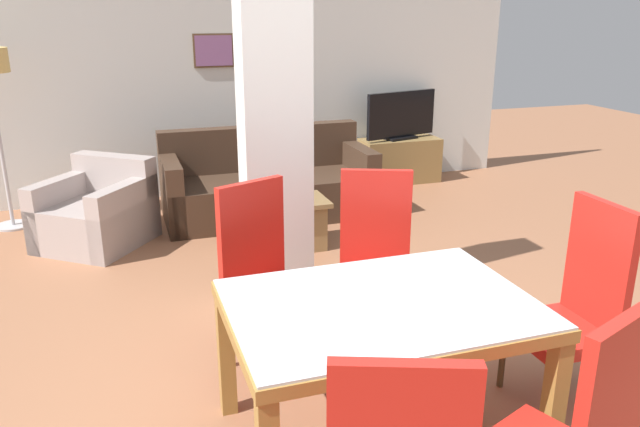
{
  "coord_description": "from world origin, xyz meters",
  "views": [
    {
      "loc": [
        -1.09,
        -2.38,
        2.04
      ],
      "look_at": [
        0.0,
        0.89,
        0.9
      ],
      "focal_mm": 35.0,
      "sensor_mm": 36.0,
      "label": 1
    }
  ],
  "objects_px": {
    "dining_chair_far_left": "(264,276)",
    "dining_chair_head_right": "(577,303)",
    "armchair": "(97,215)",
    "sofa": "(268,187)",
    "bottle": "(271,192)",
    "dining_table": "(380,332)",
    "tv_stand": "(399,160)",
    "tv_screen": "(401,116)",
    "coffee_table": "(284,224)",
    "dining_chair_far_right": "(375,259)"
  },
  "relations": [
    {
      "from": "dining_chair_far_left",
      "to": "dining_chair_head_right",
      "type": "bearing_deg",
      "value": 127.43
    },
    {
      "from": "dining_chair_far_left",
      "to": "armchair",
      "type": "height_order",
      "value": "dining_chair_far_left"
    },
    {
      "from": "sofa",
      "to": "bottle",
      "type": "bearing_deg",
      "value": 77.78
    },
    {
      "from": "sofa",
      "to": "armchair",
      "type": "distance_m",
      "value": 1.69
    },
    {
      "from": "dining_table",
      "to": "dining_chair_far_left",
      "type": "relative_size",
      "value": 1.28
    },
    {
      "from": "dining_chair_head_right",
      "to": "armchair",
      "type": "height_order",
      "value": "dining_chair_head_right"
    },
    {
      "from": "dining_table",
      "to": "tv_stand",
      "type": "distance_m",
      "value": 4.9
    },
    {
      "from": "dining_chair_head_right",
      "to": "tv_stand",
      "type": "height_order",
      "value": "dining_chair_head_right"
    },
    {
      "from": "dining_table",
      "to": "dining_chair_far_left",
      "type": "distance_m",
      "value": 0.93
    },
    {
      "from": "armchair",
      "to": "tv_screen",
      "type": "bearing_deg",
      "value": -125.21
    },
    {
      "from": "dining_chair_far_left",
      "to": "tv_screen",
      "type": "height_order",
      "value": "dining_chair_far_left"
    },
    {
      "from": "tv_stand",
      "to": "tv_screen",
      "type": "distance_m",
      "value": 0.54
    },
    {
      "from": "dining_table",
      "to": "coffee_table",
      "type": "bearing_deg",
      "value": 84.73
    },
    {
      "from": "dining_table",
      "to": "tv_screen",
      "type": "distance_m",
      "value": 4.89
    },
    {
      "from": "armchair",
      "to": "tv_stand",
      "type": "distance_m",
      "value": 3.66
    },
    {
      "from": "armchair",
      "to": "bottle",
      "type": "height_order",
      "value": "armchair"
    },
    {
      "from": "coffee_table",
      "to": "dining_chair_far_right",
      "type": "bearing_deg",
      "value": -86.42
    },
    {
      "from": "dining_table",
      "to": "tv_screen",
      "type": "bearing_deg",
      "value": 63.45
    },
    {
      "from": "dining_table",
      "to": "dining_chair_head_right",
      "type": "bearing_deg",
      "value": 0.0
    },
    {
      "from": "dining_chair_head_right",
      "to": "tv_screen",
      "type": "height_order",
      "value": "dining_chair_head_right"
    },
    {
      "from": "dining_chair_far_left",
      "to": "tv_screen",
      "type": "bearing_deg",
      "value": -148.24
    },
    {
      "from": "tv_stand",
      "to": "armchair",
      "type": "bearing_deg",
      "value": -162.96
    },
    {
      "from": "dining_chair_head_right",
      "to": "dining_chair_far_left",
      "type": "xyz_separation_m",
      "value": [
        -1.48,
        0.86,
        0.0
      ]
    },
    {
      "from": "dining_chair_head_right",
      "to": "dining_chair_far_left",
      "type": "bearing_deg",
      "value": 59.79
    },
    {
      "from": "bottle",
      "to": "tv_stand",
      "type": "distance_m",
      "value": 2.75
    },
    {
      "from": "dining_chair_far_left",
      "to": "armchair",
      "type": "xyz_separation_m",
      "value": [
        -0.96,
        2.44,
        -0.29
      ]
    },
    {
      "from": "tv_screen",
      "to": "tv_stand",
      "type": "bearing_deg",
      "value": -14.56
    },
    {
      "from": "dining_table",
      "to": "tv_stand",
      "type": "xyz_separation_m",
      "value": [
        2.18,
        4.37,
        -0.32
      ]
    },
    {
      "from": "dining_table",
      "to": "tv_stand",
      "type": "height_order",
      "value": "dining_table"
    },
    {
      "from": "dining_chair_far_left",
      "to": "bottle",
      "type": "distance_m",
      "value": 1.78
    },
    {
      "from": "dining_chair_head_right",
      "to": "armchair",
      "type": "xyz_separation_m",
      "value": [
        -2.44,
        3.3,
        -0.29
      ]
    },
    {
      "from": "coffee_table",
      "to": "bottle",
      "type": "height_order",
      "value": "bottle"
    },
    {
      "from": "sofa",
      "to": "armchair",
      "type": "relative_size",
      "value": 1.8
    },
    {
      "from": "coffee_table",
      "to": "tv_stand",
      "type": "xyz_separation_m",
      "value": [
        1.94,
        1.73,
        0.04
      ]
    },
    {
      "from": "dining_chair_far_right",
      "to": "tv_stand",
      "type": "relative_size",
      "value": 1.15
    },
    {
      "from": "tv_stand",
      "to": "tv_screen",
      "type": "relative_size",
      "value": 0.99
    },
    {
      "from": "dining_table",
      "to": "armchair",
      "type": "distance_m",
      "value": 3.57
    },
    {
      "from": "dining_chair_head_right",
      "to": "armchair",
      "type": "bearing_deg",
      "value": 36.46
    },
    {
      "from": "coffee_table",
      "to": "bottle",
      "type": "distance_m",
      "value": 0.35
    },
    {
      "from": "sofa",
      "to": "tv_screen",
      "type": "relative_size",
      "value": 2.15
    },
    {
      "from": "dining_table",
      "to": "coffee_table",
      "type": "relative_size",
      "value": 1.83
    },
    {
      "from": "tv_screen",
      "to": "dining_chair_head_right",
      "type": "bearing_deg",
      "value": 61.82
    },
    {
      "from": "dining_table",
      "to": "armchair",
      "type": "xyz_separation_m",
      "value": [
        -1.31,
        3.3,
        -0.32
      ]
    },
    {
      "from": "dining_chair_far_right",
      "to": "coffee_table",
      "type": "distance_m",
      "value": 1.79
    },
    {
      "from": "bottle",
      "to": "tv_stand",
      "type": "bearing_deg",
      "value": 41.06
    },
    {
      "from": "sofa",
      "to": "coffee_table",
      "type": "relative_size",
      "value": 2.71
    },
    {
      "from": "tv_screen",
      "to": "armchair",
      "type": "bearing_deg",
      "value": 2.47
    },
    {
      "from": "dining_chair_far_right",
      "to": "armchair",
      "type": "bearing_deg",
      "value": -33.59
    },
    {
      "from": "dining_chair_far_right",
      "to": "dining_chair_far_left",
      "type": "bearing_deg",
      "value": 23.6
    },
    {
      "from": "dining_table",
      "to": "armchair",
      "type": "bearing_deg",
      "value": 111.7
    }
  ]
}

